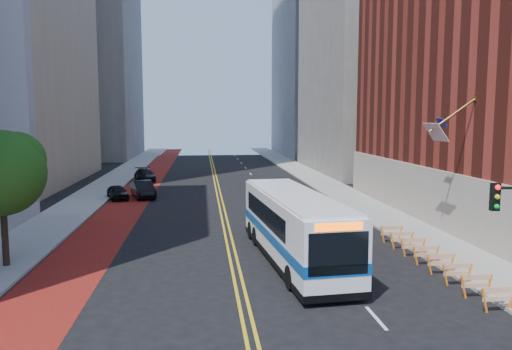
{
  "coord_description": "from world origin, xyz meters",
  "views": [
    {
      "loc": [
        -1.58,
        -19.25,
        7.43
      ],
      "look_at": [
        1.38,
        8.0,
        4.27
      ],
      "focal_mm": 35.0,
      "sensor_mm": 36.0,
      "label": 1
    }
  ],
  "objects_px": {
    "car_b": "(143,189)",
    "car_c": "(145,175)",
    "street_tree": "(3,170)",
    "transit_bus": "(293,226)",
    "car_a": "(118,192)"
  },
  "relations": [
    {
      "from": "car_b",
      "to": "car_c",
      "type": "relative_size",
      "value": 0.92
    },
    {
      "from": "street_tree",
      "to": "transit_bus",
      "type": "distance_m",
      "value": 14.66
    },
    {
      "from": "transit_bus",
      "to": "car_b",
      "type": "xyz_separation_m",
      "value": [
        -10.17,
        21.78,
        -1.07
      ]
    },
    {
      "from": "car_c",
      "to": "transit_bus",
      "type": "bearing_deg",
      "value": -84.03
    },
    {
      "from": "street_tree",
      "to": "transit_bus",
      "type": "height_order",
      "value": "street_tree"
    },
    {
      "from": "car_a",
      "to": "car_b",
      "type": "height_order",
      "value": "car_b"
    },
    {
      "from": "car_c",
      "to": "car_b",
      "type": "bearing_deg",
      "value": -97.01
    },
    {
      "from": "street_tree",
      "to": "car_b",
      "type": "bearing_deg",
      "value": 79.05
    },
    {
      "from": "car_a",
      "to": "car_b",
      "type": "distance_m",
      "value": 2.33
    },
    {
      "from": "street_tree",
      "to": "car_c",
      "type": "distance_m",
      "value": 33.79
    },
    {
      "from": "car_a",
      "to": "car_c",
      "type": "xyz_separation_m",
      "value": [
        1.04,
        12.59,
        0.11
      ]
    },
    {
      "from": "car_c",
      "to": "street_tree",
      "type": "bearing_deg",
      "value": -107.76
    },
    {
      "from": "transit_bus",
      "to": "car_a",
      "type": "height_order",
      "value": "transit_bus"
    },
    {
      "from": "transit_bus",
      "to": "car_c",
      "type": "bearing_deg",
      "value": 103.72
    },
    {
      "from": "car_a",
      "to": "transit_bus",
      "type": "bearing_deg",
      "value": -79.56
    }
  ]
}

